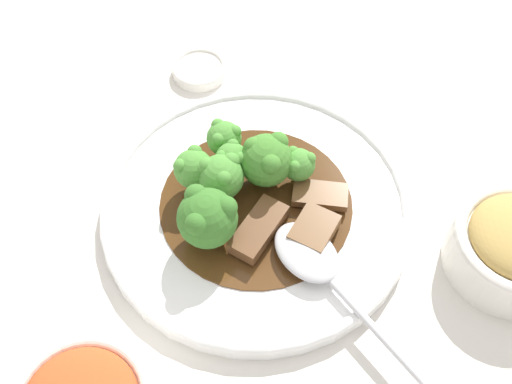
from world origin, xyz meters
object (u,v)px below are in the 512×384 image
Objects in this scene: main_plate at (256,206)px; beef_strip_1 at (258,229)px; serving_spoon at (318,265)px; broccoli_floret_2 at (232,159)px; broccoli_floret_1 at (266,159)px; beef_strip_0 at (320,195)px; beef_strip_2 at (314,230)px; sauce_dish at (199,69)px; broccoli_floret_6 at (207,217)px; broccoli_floret_3 at (299,164)px; broccoli_floret_4 at (221,176)px; broccoli_floret_0 at (224,138)px; broccoli_floret_5 at (194,168)px.

beef_strip_1 is at bearing -91.39° from main_plate.
main_plate is 0.09m from serving_spoon.
beef_strip_1 is 1.55× the size of broccoli_floret_2.
broccoli_floret_1 is at bearing -8.12° from broccoli_floret_2.
beef_strip_0 is 0.04m from beef_strip_2.
beef_strip_1 is 0.07m from broccoli_floret_1.
broccoli_floret_6 is at bearing -88.21° from sauce_dish.
broccoli_floret_6 is 0.24m from sauce_dish.
main_plate is at bearing 123.03° from serving_spoon.
broccoli_floret_3 reaches higher than sauce_dish.
sauce_dish is (-0.05, 0.20, -0.00)m from main_plate.
beef_strip_2 is 1.15× the size of broccoli_floret_4.
serving_spoon reaches higher than beef_strip_0.
main_plate is at bearing -113.62° from broccoli_floret_1.
broccoli_floret_1 is at bearing 66.38° from main_plate.
broccoli_floret_0 is at bearing 103.10° from broccoli_floret_2.
broccoli_floret_5 is (-0.12, 0.02, 0.02)m from beef_strip_0.
broccoli_floret_6 reaches higher than beef_strip_2.
broccoli_floret_1 is at bearing 2.92° from broccoli_floret_5.
beef_strip_2 is 0.04m from serving_spoon.
broccoli_floret_0 is 0.69× the size of sauce_dish.
broccoli_floret_0 reaches higher than beef_strip_0.
broccoli_floret_2 reaches higher than beef_strip_1.
broccoli_floret_5 reaches higher than broccoli_floret_2.
main_plate is 0.07m from broccoli_floret_6.
serving_spoon reaches higher than sauce_dish.
broccoli_floret_2 is 0.97× the size of broccoli_floret_5.
beef_strip_0 is 0.10m from broccoli_floret_4.
sauce_dish is (-0.01, 0.24, -0.05)m from broccoli_floret_6.
main_plate is 6.73× the size of broccoli_floret_2.
beef_strip_0 is 0.04m from broccoli_floret_3.
beef_strip_2 is (-0.01, -0.04, 0.00)m from beef_strip_0.
beef_strip_2 is 0.13m from broccoli_floret_5.
serving_spoon is 3.23× the size of sauce_dish.
beef_strip_0 is at bearing -20.21° from broccoli_floret_2.
beef_strip_2 is at bearing -59.47° from broccoli_floret_1.
beef_strip_1 is 0.05m from broccoli_floret_6.
broccoli_floret_6 is 0.92× the size of sauce_dish.
sauce_dish is (-0.05, 0.24, -0.02)m from beef_strip_1.
beef_strip_2 is 0.08m from broccoli_floret_1.
broccoli_floret_2 is (-0.02, 0.03, 0.04)m from main_plate.
broccoli_floret_1 reaches higher than main_plate.
broccoli_floret_5 is (-0.03, 0.01, -0.00)m from broccoli_floret_4.
broccoli_floret_0 is at bearing 128.19° from beef_strip_2.
broccoli_floret_6 is (-0.04, -0.00, 0.03)m from beef_strip_1.
main_plate is 0.05m from broccoli_floret_4.
broccoli_floret_4 is at bearing 74.21° from broccoli_floret_6.
broccoli_floret_4 is at bearing -83.69° from sauce_dish.
broccoli_floret_4 reaches higher than broccoli_floret_2.
beef_strip_2 and serving_spoon have the same top height.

